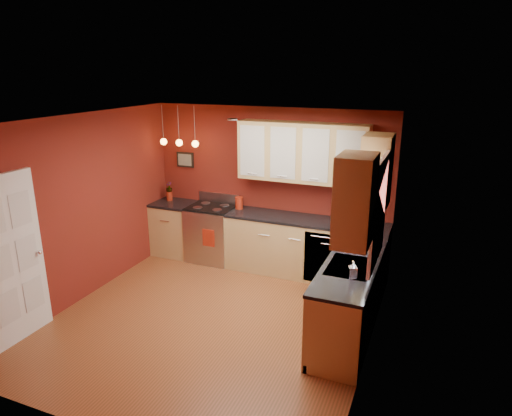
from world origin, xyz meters
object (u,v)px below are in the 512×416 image
at_px(sink, 350,268).
at_px(soap_pump, 353,270).
at_px(red_canister, 239,203).
at_px(coffee_maker, 351,215).
at_px(gas_range, 212,233).

relative_size(sink, soap_pump, 3.48).
relative_size(red_canister, soap_pump, 1.00).
xyz_separation_m(red_canister, soap_pump, (2.23, -1.90, -0.00)).
xyz_separation_m(coffee_maker, soap_pump, (0.38, -1.92, -0.01)).
distance_m(sink, coffee_maker, 1.65).
relative_size(coffee_maker, soap_pump, 1.14).
relative_size(sink, coffee_maker, 3.05).
height_order(gas_range, soap_pump, soap_pump).
height_order(red_canister, coffee_maker, coffee_maker).
height_order(sink, red_canister, sink).
height_order(gas_range, coffee_maker, coffee_maker).
distance_m(gas_range, coffee_maker, 2.39).
xyz_separation_m(sink, coffee_maker, (-0.30, 1.62, 0.13)).
xyz_separation_m(gas_range, coffee_maker, (2.32, 0.12, 0.56)).
distance_m(coffee_maker, soap_pump, 1.96).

